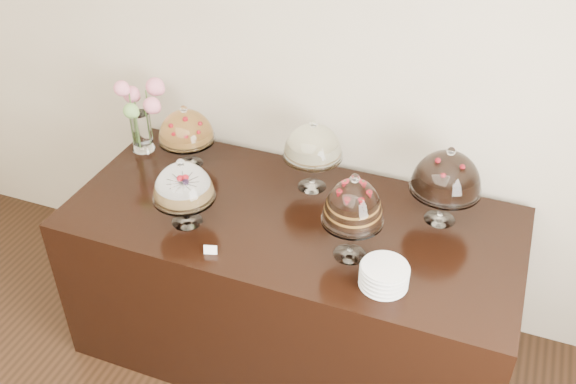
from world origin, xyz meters
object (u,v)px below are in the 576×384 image
(cake_stand_sugar_sponge, at_px, (183,185))
(cake_stand_dark_choco, at_px, (447,175))
(cake_stand_choco_layer, at_px, (353,205))
(display_counter, at_px, (291,284))
(plate_stack, at_px, (384,276))
(cake_stand_cheesecake, at_px, (313,144))
(flower_vase, at_px, (141,111))
(cake_stand_fruit_tart, at_px, (186,128))

(cake_stand_sugar_sponge, relative_size, cake_stand_dark_choco, 0.87)
(cake_stand_sugar_sponge, relative_size, cake_stand_choco_layer, 0.81)
(display_counter, height_order, cake_stand_choco_layer, cake_stand_choco_layer)
(cake_stand_sugar_sponge, relative_size, plate_stack, 1.74)
(display_counter, relative_size, cake_stand_dark_choco, 5.42)
(cake_stand_dark_choco, bearing_deg, cake_stand_cheesecake, 176.77)
(display_counter, bearing_deg, flower_vase, 163.53)
(display_counter, xyz_separation_m, cake_stand_fruit_tart, (-0.69, 0.24, 0.67))
(cake_stand_choco_layer, bearing_deg, plate_stack, -35.84)
(cake_stand_fruit_tart, height_order, flower_vase, flower_vase)
(cake_stand_sugar_sponge, height_order, cake_stand_cheesecake, cake_stand_cheesecake)
(plate_stack, bearing_deg, cake_stand_sugar_sponge, 175.09)
(cake_stand_cheesecake, xyz_separation_m, cake_stand_fruit_tart, (-0.69, -0.04, -0.03))
(display_counter, xyz_separation_m, flower_vase, (-0.99, 0.29, 0.69))
(cake_stand_cheesecake, xyz_separation_m, plate_stack, (0.52, -0.58, -0.20))
(cake_stand_dark_choco, relative_size, flower_vase, 0.96)
(cake_stand_sugar_sponge, height_order, cake_stand_choco_layer, cake_stand_choco_layer)
(cake_stand_sugar_sponge, xyz_separation_m, flower_vase, (-0.54, 0.51, 0.02))
(cake_stand_sugar_sponge, xyz_separation_m, cake_stand_choco_layer, (0.80, 0.05, 0.06))
(cake_stand_dark_choco, height_order, cake_stand_fruit_tart, cake_stand_dark_choco)
(cake_stand_cheesecake, bearing_deg, cake_stand_fruit_tart, -176.99)
(flower_vase, bearing_deg, cake_stand_dark_choco, -1.86)
(cake_stand_fruit_tart, bearing_deg, cake_stand_cheesecake, 3.01)
(cake_stand_cheesecake, distance_m, plate_stack, 0.81)
(display_counter, xyz_separation_m, cake_stand_cheesecake, (0.01, 0.28, 0.70))
(cake_stand_dark_choco, distance_m, plate_stack, 0.59)
(cake_stand_dark_choco, bearing_deg, flower_vase, 178.14)
(flower_vase, bearing_deg, cake_stand_choco_layer, -18.96)
(cake_stand_choco_layer, distance_m, cake_stand_dark_choco, 0.52)
(cake_stand_sugar_sponge, relative_size, cake_stand_cheesecake, 0.91)
(cake_stand_choco_layer, bearing_deg, flower_vase, 161.04)
(display_counter, height_order, flower_vase, flower_vase)
(display_counter, distance_m, flower_vase, 1.24)
(display_counter, bearing_deg, cake_stand_sugar_sponge, -154.51)
(flower_vase, xyz_separation_m, plate_stack, (1.52, -0.59, -0.18))
(display_counter, bearing_deg, cake_stand_cheesecake, 88.76)
(cake_stand_choco_layer, distance_m, plate_stack, 0.32)
(plate_stack, bearing_deg, display_counter, 150.41)
(cake_stand_fruit_tart, bearing_deg, cake_stand_choco_layer, -21.44)
(cake_stand_sugar_sponge, height_order, plate_stack, cake_stand_sugar_sponge)
(cake_stand_cheesecake, height_order, cake_stand_fruit_tart, cake_stand_cheesecake)
(cake_stand_sugar_sponge, relative_size, cake_stand_fruit_tart, 1.00)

